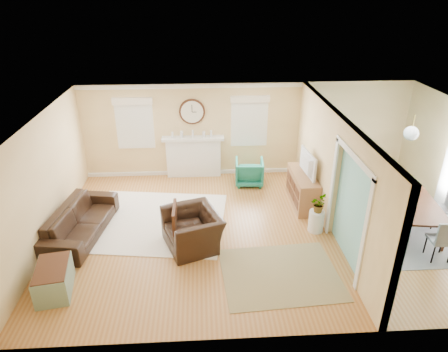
{
  "coord_description": "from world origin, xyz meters",
  "views": [
    {
      "loc": [
        -1.26,
        -7.44,
        4.95
      ],
      "look_at": [
        -0.8,
        0.3,
        1.2
      ],
      "focal_mm": 32.0,
      "sensor_mm": 36.0,
      "label": 1
    }
  ],
  "objects_px": {
    "sofa": "(81,221)",
    "green_chair": "(249,172)",
    "eames_chair": "(193,230)",
    "dining_table": "(410,215)",
    "credenza": "(302,189)"
  },
  "relations": [
    {
      "from": "sofa",
      "to": "eames_chair",
      "type": "relative_size",
      "value": 1.93
    },
    {
      "from": "sofa",
      "to": "green_chair",
      "type": "height_order",
      "value": "green_chair"
    },
    {
      "from": "eames_chair",
      "to": "green_chair",
      "type": "bearing_deg",
      "value": 131.57
    },
    {
      "from": "eames_chair",
      "to": "credenza",
      "type": "relative_size",
      "value": 0.81
    },
    {
      "from": "green_chair",
      "to": "dining_table",
      "type": "height_order",
      "value": "green_chair"
    },
    {
      "from": "green_chair",
      "to": "dining_table",
      "type": "bearing_deg",
      "value": 148.49
    },
    {
      "from": "sofa",
      "to": "credenza",
      "type": "distance_m",
      "value": 5.2
    },
    {
      "from": "sofa",
      "to": "dining_table",
      "type": "relative_size",
      "value": 1.21
    },
    {
      "from": "sofa",
      "to": "eames_chair",
      "type": "height_order",
      "value": "eames_chair"
    },
    {
      "from": "sofa",
      "to": "credenza",
      "type": "relative_size",
      "value": 1.56
    },
    {
      "from": "sofa",
      "to": "credenza",
      "type": "bearing_deg",
      "value": -69.58
    },
    {
      "from": "eames_chair",
      "to": "credenza",
      "type": "bearing_deg",
      "value": 101.01
    },
    {
      "from": "dining_table",
      "to": "green_chair",
      "type": "bearing_deg",
      "value": 61.78
    },
    {
      "from": "credenza",
      "to": "dining_table",
      "type": "distance_m",
      "value": 2.47
    },
    {
      "from": "eames_chair",
      "to": "dining_table",
      "type": "height_order",
      "value": "eames_chair"
    }
  ]
}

